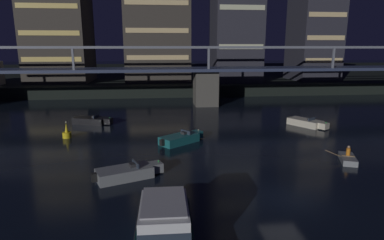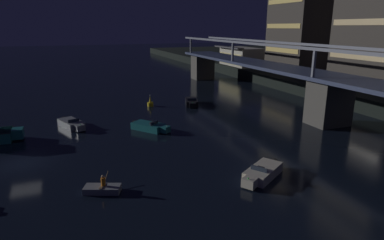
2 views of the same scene
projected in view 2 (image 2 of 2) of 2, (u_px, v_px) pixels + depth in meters
name	position (u px, v px, depth m)	size (l,w,h in m)	color
ground_plane	(23.00, 164.00, 28.96)	(400.00, 400.00, 0.00)	black
river_bridge	(331.00, 89.00, 39.53)	(84.81, 6.40, 9.38)	#4C4944
tower_west_low	(309.00, 13.00, 67.79)	(11.83, 12.42, 24.49)	#38332D
waterfront_pavilion	(241.00, 56.00, 82.41)	(12.40, 7.40, 4.70)	#B2AD9E
speedboat_near_center	(72.00, 124.00, 39.38)	(5.07, 3.11, 1.16)	gray
speedboat_near_right	(192.00, 102.00, 50.79)	(5.15, 2.89, 1.16)	black
speedboat_mid_left	(262.00, 173.00, 26.26)	(3.79, 4.80, 1.16)	beige
speedboat_mid_center	(150.00, 127.00, 38.29)	(4.67, 4.03, 1.16)	#196066
channel_buoy	(150.00, 103.00, 49.83)	(0.90, 0.90, 1.76)	yellow
dinghy_with_paddler	(102.00, 189.00, 23.96)	(2.68, 2.82, 1.36)	gray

